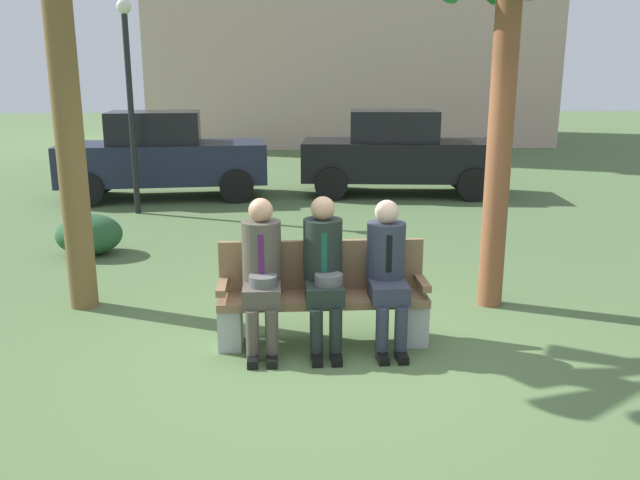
# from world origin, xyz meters

# --- Properties ---
(ground_plane) EXTENTS (80.00, 80.00, 0.00)m
(ground_plane) POSITION_xyz_m (0.00, 0.00, 0.00)
(ground_plane) COLOR #4F6A3E
(park_bench) EXTENTS (1.84, 0.44, 0.90)m
(park_bench) POSITION_xyz_m (-0.08, 0.35, 0.42)
(park_bench) COLOR brown
(park_bench) RESTS_ON ground
(seated_man_left) EXTENTS (0.34, 0.72, 1.32)m
(seated_man_left) POSITION_xyz_m (-0.61, 0.22, 0.73)
(seated_man_left) COLOR #4C473D
(seated_man_left) RESTS_ON ground
(seated_man_middle) EXTENTS (0.34, 0.72, 1.33)m
(seated_man_middle) POSITION_xyz_m (-0.08, 0.22, 0.74)
(seated_man_middle) COLOR #1E2823
(seated_man_middle) RESTS_ON ground
(seated_man_right) EXTENTS (0.34, 0.72, 1.29)m
(seated_man_right) POSITION_xyz_m (0.47, 0.22, 0.72)
(seated_man_right) COLOR #2D3342
(seated_man_right) RESTS_ON ground
(shrub_near_bench) EXTENTS (0.87, 0.79, 0.54)m
(shrub_near_bench) POSITION_xyz_m (-3.00, 3.50, 0.27)
(shrub_near_bench) COLOR #26532E
(shrub_near_bench) RESTS_ON ground
(parked_car_near) EXTENTS (4.02, 1.98, 1.68)m
(parked_car_near) POSITION_xyz_m (-2.70, 7.71, 0.84)
(parked_car_near) COLOR #1E2338
(parked_car_near) RESTS_ON ground
(parked_car_far) EXTENTS (4.04, 2.05, 1.68)m
(parked_car_far) POSITION_xyz_m (1.97, 7.82, 0.84)
(parked_car_far) COLOR black
(parked_car_far) RESTS_ON ground
(street_lamp) EXTENTS (0.24, 0.24, 3.55)m
(street_lamp) POSITION_xyz_m (-2.92, 6.22, 2.18)
(street_lamp) COLOR black
(street_lamp) RESTS_ON ground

